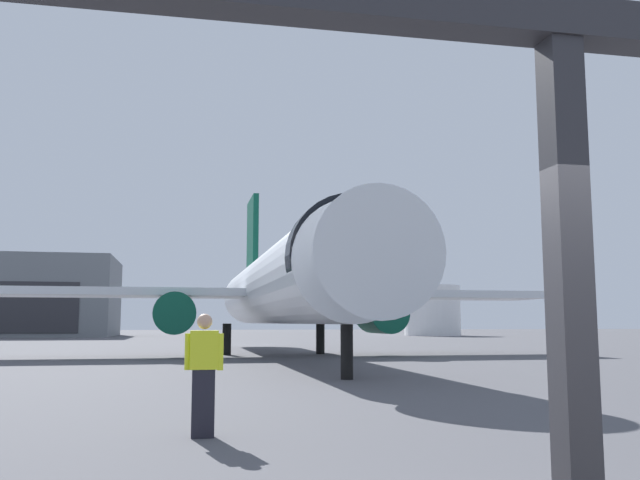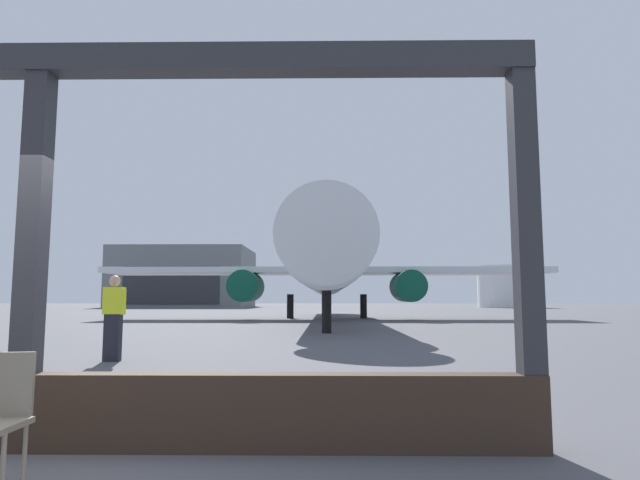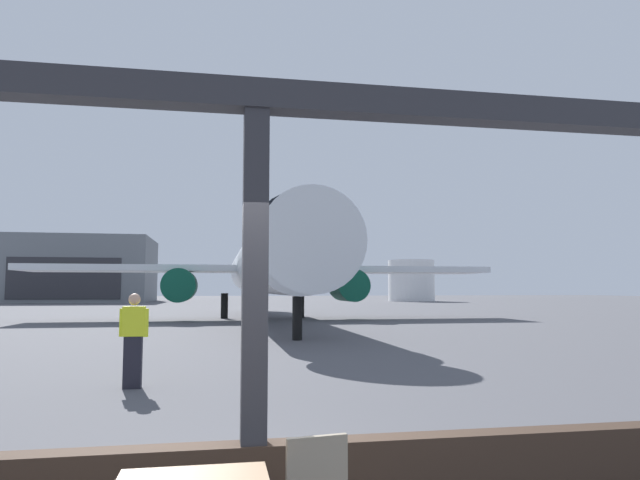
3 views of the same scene
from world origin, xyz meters
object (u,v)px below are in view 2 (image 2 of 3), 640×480
object	(u,v)px
ground_crew_worker	(114,316)
fuel_storage_tank	(501,287)
distant_hangar	(186,278)
airplane	(327,265)

from	to	relation	value
ground_crew_worker	fuel_storage_tank	world-z (taller)	fuel_storage_tank
ground_crew_worker	distant_hangar	size ratio (longest dim) A/B	0.09
airplane	fuel_storage_tank	distance (m)	55.15
airplane	fuel_storage_tank	bearing A→B (deg)	61.86
airplane	distant_hangar	xyz separation A→B (m)	(-22.55, 53.41, 1.28)
ground_crew_worker	fuel_storage_tank	xyz separation A→B (m)	(30.37, 70.55, 2.19)
airplane	ground_crew_worker	distance (m)	22.48
airplane	ground_crew_worker	bearing A→B (deg)	-101.23
airplane	fuel_storage_tank	xyz separation A→B (m)	(26.01, 48.63, -0.22)
fuel_storage_tank	ground_crew_worker	bearing A→B (deg)	-113.29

